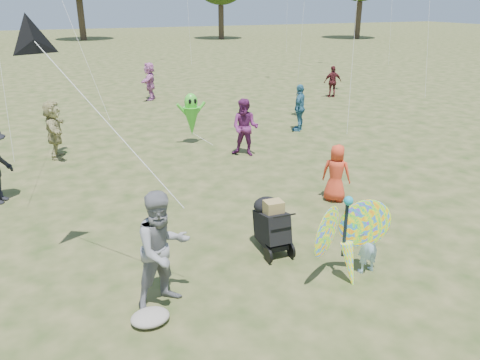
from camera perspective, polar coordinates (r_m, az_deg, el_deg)
name	(u,v)px	position (r m, az deg, el deg)	size (l,w,h in m)	color
ground	(281,258)	(9.05, 4.97, -9.50)	(160.00, 160.00, 0.00)	#51592B
child_girl	(368,242)	(8.64, 15.38, -7.33)	(0.43, 0.28, 1.18)	#ACD4F3
adult_man	(163,250)	(7.44, -9.39, -8.38)	(0.94, 0.74, 1.94)	gray
grey_bag	(150,317)	(7.52, -10.90, -16.13)	(0.59, 0.49, 0.19)	gray
crowd_a	(336,173)	(11.47, 11.64, 0.83)	(0.69, 0.45, 1.41)	red
crowd_c	(300,108)	(17.64, 7.28, 8.74)	(1.01, 0.42, 1.73)	#306885
crowd_d	(54,130)	(15.44, -21.72, 5.72)	(1.66, 0.53, 1.79)	tan
crowd_e	(245,128)	(14.58, 0.63, 6.41)	(0.87, 0.68, 1.79)	#66225A
crowd_h	(333,82)	(24.30, 11.23, 11.68)	(0.91, 0.38, 1.55)	#4F1A1E
crowd_j	(150,81)	(23.65, -10.94, 11.75)	(1.67, 0.53, 1.80)	#C671B3
jogging_stroller	(271,222)	(9.02, 3.79, -5.14)	(0.54, 1.06, 1.09)	black
butterfly_kite	(347,239)	(8.20, 12.96, -7.05)	(1.74, 0.75, 1.79)	#FA273F
delta_kite_rig	(35,42)	(8.04, -23.72, 15.16)	(2.25, 1.91, 2.87)	black
alien_kite	(192,116)	(15.82, -5.93, 7.75)	(1.12, 0.69, 1.74)	green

